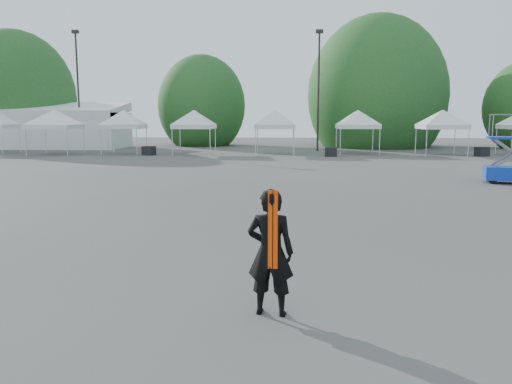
{
  "coord_description": "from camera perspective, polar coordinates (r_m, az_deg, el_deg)",
  "views": [
    {
      "loc": [
        0.26,
        -9.91,
        2.76
      ],
      "look_at": [
        -0.3,
        -0.13,
        1.3
      ],
      "focal_mm": 35.0,
      "sensor_mm": 36.0,
      "label": 1
    }
  ],
  "objects": [
    {
      "name": "ground",
      "position": [
        10.29,
        1.71,
        -7.08
      ],
      "size": [
        120.0,
        120.0,
        0.0
      ],
      "primitive_type": "plane",
      "color": "#474442",
      "rests_on": "ground"
    },
    {
      "name": "marquee",
      "position": [
        50.13,
        -23.27,
        6.92
      ],
      "size": [
        15.0,
        6.25,
        4.23
      ],
      "color": "white",
      "rests_on": "ground"
    },
    {
      "name": "light_pole_west",
      "position": [
        47.65,
        -19.69,
        11.64
      ],
      "size": [
        0.6,
        0.25,
        10.3
      ],
      "color": "black",
      "rests_on": "ground"
    },
    {
      "name": "light_pole_east",
      "position": [
        42.09,
        7.16,
        12.19
      ],
      "size": [
        0.6,
        0.25,
        9.8
      ],
      "color": "black",
      "rests_on": "ground"
    },
    {
      "name": "tree_far_w",
      "position": [
        54.66,
        -25.82,
        9.53
      ],
      "size": [
        4.8,
        4.8,
        7.3
      ],
      "color": "#382314",
      "rests_on": "ground"
    },
    {
      "name": "tree_mid_w",
      "position": [
        50.6,
        -6.21,
        9.78
      ],
      "size": [
        4.16,
        4.16,
        6.33
      ],
      "color": "#382314",
      "rests_on": "ground"
    },
    {
      "name": "tree_mid_e",
      "position": [
        49.72,
        13.63,
        10.67
      ],
      "size": [
        5.12,
        5.12,
        7.79
      ],
      "color": "#382314",
      "rests_on": "ground"
    },
    {
      "name": "tent_b",
      "position": [
        40.76,
        -22.06,
        8.31
      ],
      "size": [
        4.65,
        4.65,
        3.88
      ],
      "color": "silver",
      "rests_on": "ground"
    },
    {
      "name": "tent_c",
      "position": [
        39.69,
        -14.91,
        8.65
      ],
      "size": [
        4.11,
        4.11,
        3.88
      ],
      "color": "silver",
      "rests_on": "ground"
    },
    {
      "name": "tent_d",
      "position": [
        38.24,
        -7.1,
        8.88
      ],
      "size": [
        4.23,
        4.23,
        3.88
      ],
      "color": "silver",
      "rests_on": "ground"
    },
    {
      "name": "tent_e",
      "position": [
        37.72,
        2.21,
        8.95
      ],
      "size": [
        4.23,
        4.23,
        3.88
      ],
      "color": "silver",
      "rests_on": "ground"
    },
    {
      "name": "tent_f",
      "position": [
        39.07,
        11.57,
        8.77
      ],
      "size": [
        4.34,
        4.34,
        3.88
      ],
      "color": "silver",
      "rests_on": "ground"
    },
    {
      "name": "tent_g",
      "position": [
        39.28,
        20.55,
        8.4
      ],
      "size": [
        4.42,
        4.42,
        3.88
      ],
      "color": "silver",
      "rests_on": "ground"
    },
    {
      "name": "man",
      "position": [
        7.01,
        1.66,
        -6.89
      ],
      "size": [
        0.71,
        0.52,
        1.8
      ],
      "rotation": [
        0.0,
        0.0,
        3.0
      ],
      "color": "black",
      "rests_on": "ground"
    },
    {
      "name": "crate_west",
      "position": [
        37.89,
        -12.15,
        4.64
      ],
      "size": [
        1.02,
        0.91,
        0.66
      ],
      "primitive_type": "cube",
      "rotation": [
        0.0,
        0.0,
        -0.33
      ],
      "color": "black",
      "rests_on": "ground"
    },
    {
      "name": "crate_mid",
      "position": [
        36.2,
        8.55,
        4.56
      ],
      "size": [
        0.89,
        0.72,
        0.66
      ],
      "primitive_type": "cube",
      "rotation": [
        0.0,
        0.0,
        -0.07
      ],
      "color": "black",
      "rests_on": "ground"
    },
    {
      "name": "crate_east",
      "position": [
        39.55,
        24.42,
        4.23
      ],
      "size": [
        1.04,
        0.94,
        0.67
      ],
      "primitive_type": "cube",
      "rotation": [
        0.0,
        0.0,
        0.38
      ],
      "color": "black",
      "rests_on": "ground"
    }
  ]
}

